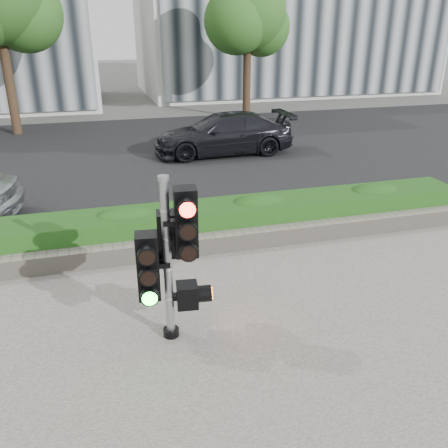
% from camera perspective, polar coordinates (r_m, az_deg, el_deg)
% --- Properties ---
extents(ground, '(120.00, 120.00, 0.00)m').
position_cam_1_polar(ground, '(7.43, -0.33, -9.99)').
color(ground, '#51514C').
rests_on(ground, ground).
extents(sidewalk, '(16.00, 11.00, 0.03)m').
position_cam_1_polar(sidewalk, '(5.59, 7.12, -23.23)').
color(sidewalk, '#9E9389').
rests_on(sidewalk, ground).
extents(road, '(60.00, 13.00, 0.02)m').
position_cam_1_polar(road, '(16.61, -9.64, 8.43)').
color(road, black).
rests_on(road, ground).
extents(curb, '(60.00, 0.25, 0.12)m').
position_cam_1_polar(curb, '(10.13, -5.07, -0.36)').
color(curb, gray).
rests_on(curb, ground).
extents(stone_wall, '(12.00, 0.32, 0.34)m').
position_cam_1_polar(stone_wall, '(8.96, -3.57, -2.55)').
color(stone_wall, gray).
rests_on(stone_wall, sidewalk).
extents(hedge, '(12.00, 1.00, 0.68)m').
position_cam_1_polar(hedge, '(9.47, -4.44, -0.00)').
color(hedge, '#327B26').
rests_on(hedge, sidewalk).
extents(tree_right, '(4.10, 3.58, 6.53)m').
position_cam_1_polar(tree_right, '(22.74, 2.81, 23.85)').
color(tree_right, black).
rests_on(tree_right, ground).
extents(traffic_signal, '(0.82, 0.63, 2.32)m').
position_cam_1_polar(traffic_signal, '(6.20, -6.59, -3.31)').
color(traffic_signal, black).
rests_on(traffic_signal, sidewalk).
extents(car_dark, '(4.67, 1.92, 1.35)m').
position_cam_1_polar(car_dark, '(16.10, -0.10, 10.81)').
color(car_dark, black).
rests_on(car_dark, road).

